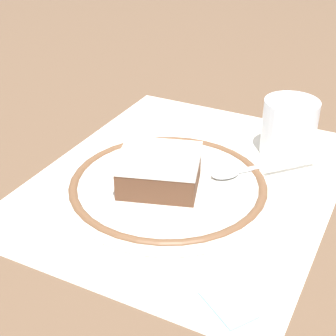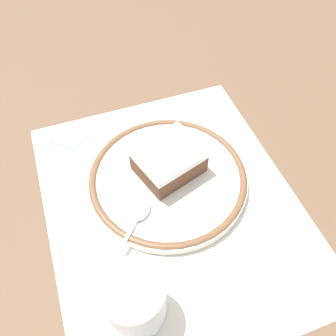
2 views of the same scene
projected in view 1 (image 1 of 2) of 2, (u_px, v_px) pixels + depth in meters
name	position (u px, v px, depth m)	size (l,w,h in m)	color
ground_plane	(187.00, 180.00, 0.62)	(2.40, 2.40, 0.00)	brown
placemat	(187.00, 180.00, 0.62)	(0.42, 0.34, 0.00)	beige
plate	(168.00, 187.00, 0.59)	(0.23, 0.23, 0.02)	silver
cake_slice	(159.00, 170.00, 0.57)	(0.10, 0.11, 0.04)	brown
spoon	(245.00, 170.00, 0.60)	(0.12, 0.11, 0.01)	silver
cup	(289.00, 130.00, 0.66)	(0.07, 0.07, 0.07)	white
sugar_packet	(228.00, 302.00, 0.44)	(0.05, 0.03, 0.01)	#8CB2E0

